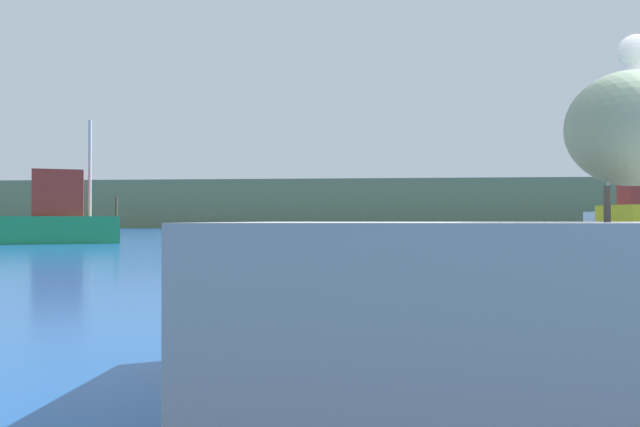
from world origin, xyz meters
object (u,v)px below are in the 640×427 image
object	(u,v)px
fishing_boat_white	(634,216)
fishing_boat_green	(48,219)
mooring_buoy	(449,247)
pelican	(632,129)

from	to	relation	value
fishing_boat_white	fishing_boat_green	distance (m)	28.99
fishing_boat_white	fishing_boat_green	xyz separation A→B (m)	(-25.28, -14.19, -0.19)
fishing_boat_green	mooring_buoy	xyz separation A→B (m)	(12.88, -9.21, -0.56)
fishing_boat_white	mooring_buoy	xyz separation A→B (m)	(-12.40, -23.39, -0.75)
fishing_boat_white	fishing_boat_green	size ratio (longest dim) A/B	0.97
pelican	mooring_buoy	bearing A→B (deg)	21.73
pelican	mooring_buoy	world-z (taller)	pelican
fishing_boat_white	mooring_buoy	size ratio (longest dim) A/B	8.26
pelican	fishing_boat_green	bearing A→B (deg)	57.58
pelican	fishing_boat_white	bearing A→B (deg)	1.97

